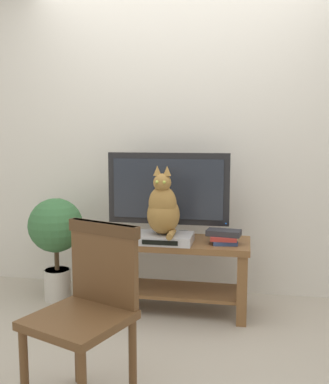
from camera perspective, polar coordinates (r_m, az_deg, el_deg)
ground_plane at (r=2.92m, az=-0.44°, el=-19.10°), size 12.00×12.00×0.00m
back_wall at (r=3.67m, az=2.84°, el=8.98°), size 7.00×0.12×2.80m
tv_stand at (r=3.29m, az=0.16°, el=-8.94°), size 1.23×0.45×0.54m
tv at (r=3.28m, az=0.47°, el=0.07°), size 0.91×0.20×0.63m
media_box at (r=3.15m, az=-0.15°, el=-6.03°), size 0.42×0.27×0.06m
cat at (r=3.09m, az=-0.18°, el=-2.18°), size 0.23×0.31×0.49m
wooden_chair at (r=2.19m, az=-9.69°, el=-13.77°), size 0.54×0.54×0.88m
book_stack at (r=3.14m, az=7.73°, el=-5.77°), size 0.25×0.18×0.10m
potted_plant at (r=3.55m, az=-13.93°, el=-5.16°), size 0.42×0.42×0.81m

